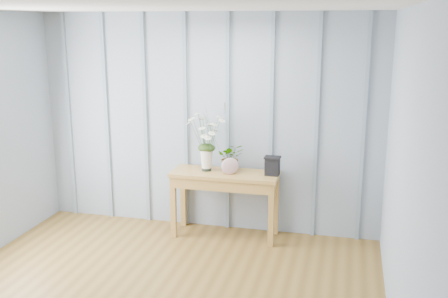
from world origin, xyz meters
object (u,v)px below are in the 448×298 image
(felt_disc_vessel, at_px, (230,166))
(sideboard, at_px, (225,182))
(daisy_vase, at_px, (206,134))
(carved_box, at_px, (272,166))

(felt_disc_vessel, bearing_deg, sideboard, 113.53)
(daisy_vase, bearing_deg, carved_box, -0.40)
(sideboard, height_order, daisy_vase, daisy_vase)
(daisy_vase, bearing_deg, sideboard, -5.26)
(sideboard, distance_m, daisy_vase, 0.58)
(felt_disc_vessel, bearing_deg, carved_box, -10.98)
(daisy_vase, distance_m, carved_box, 0.81)
(felt_disc_vessel, xyz_separation_m, carved_box, (0.46, 0.09, 0.01))
(sideboard, relative_size, daisy_vase, 1.77)
(carved_box, bearing_deg, sideboard, -178.37)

